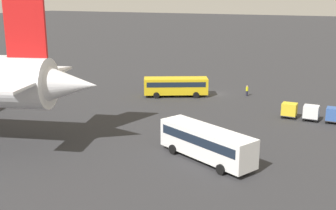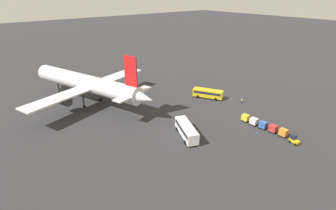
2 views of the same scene
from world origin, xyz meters
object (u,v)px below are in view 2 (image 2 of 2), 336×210
at_px(baggage_tug, 294,140).
at_px(cargo_cart_white, 254,121).
at_px(cargo_cart_red, 273,128).
at_px(airplane, 87,84).
at_px(shuttle_bus_far, 186,130).
at_px(worker_person, 242,101).
at_px(cargo_cart_yellow, 246,118).
at_px(shuttle_bus_near, 208,93).
at_px(cargo_cart_blue, 263,125).
at_px(cargo_cart_orange, 283,132).

bearing_deg(baggage_tug, cargo_cart_white, 5.81).
distance_m(cargo_cart_red, cargo_cart_white, 5.64).
xyz_separation_m(baggage_tug, cargo_cart_red, (6.19, -0.73, 0.25)).
xyz_separation_m(airplane, cargo_cart_red, (-49.25, -29.82, -5.75)).
relative_size(baggage_tug, cargo_cart_white, 1.24).
bearing_deg(baggage_tug, shuttle_bus_far, 51.56).
relative_size(airplane, cargo_cart_white, 25.29).
distance_m(airplane, cargo_cart_red, 57.86).
bearing_deg(shuttle_bus_far, airplane, 39.95).
bearing_deg(worker_person, baggage_tug, 155.85).
relative_size(worker_person, cargo_cart_yellow, 0.84).
bearing_deg(shuttle_bus_near, worker_person, 178.81).
height_order(cargo_cart_red, cargo_cart_yellow, same).
height_order(airplane, cargo_cart_white, airplane).
xyz_separation_m(airplane, baggage_tug, (-55.44, -29.09, -6.00)).
height_order(baggage_tug, cargo_cart_blue, baggage_tug).
distance_m(baggage_tug, cargo_cart_red, 6.24).
distance_m(worker_person, cargo_cart_yellow, 13.36).
bearing_deg(cargo_cart_orange, cargo_cart_white, 3.57).
relative_size(baggage_tug, worker_person, 1.46).
height_order(cargo_cart_orange, cargo_cart_blue, same).
relative_size(airplane, cargo_cart_red, 25.29).
bearing_deg(shuttle_bus_near, cargo_cart_yellow, 137.62).
height_order(shuttle_bus_near, cargo_cart_red, shuttle_bus_near).
distance_m(shuttle_bus_near, shuttle_bus_far, 27.83).
xyz_separation_m(baggage_tug, cargo_cart_yellow, (14.63, -0.36, 0.25)).
relative_size(cargo_cart_red, cargo_cart_yellow, 1.00).
xyz_separation_m(baggage_tug, worker_person, (23.35, -10.47, -0.07)).
xyz_separation_m(airplane, shuttle_bus_near, (-21.68, -34.22, -5.12)).
bearing_deg(baggage_tug, cargo_cart_orange, -6.92).
bearing_deg(cargo_cart_blue, cargo_cart_orange, -176.20).
xyz_separation_m(cargo_cart_blue, cargo_cart_yellow, (5.62, 0.14, 0.00)).
relative_size(shuttle_bus_near, cargo_cart_white, 5.07).
relative_size(cargo_cart_white, cargo_cart_yellow, 1.00).
distance_m(airplane, cargo_cart_yellow, 50.65).
xyz_separation_m(baggage_tug, cargo_cart_blue, (9.00, -0.49, 0.25)).
relative_size(airplane, shuttle_bus_far, 4.66).
distance_m(airplane, baggage_tug, 62.90).
bearing_deg(cargo_cart_orange, baggage_tug, 165.61).
relative_size(shuttle_bus_near, cargo_cart_red, 5.07).
bearing_deg(cargo_cart_red, cargo_cart_blue, 4.85).
bearing_deg(cargo_cart_orange, shuttle_bus_far, 50.92).
relative_size(worker_person, cargo_cart_white, 0.84).
xyz_separation_m(cargo_cart_orange, cargo_cart_red, (2.81, 0.13, 0.00)).
bearing_deg(shuttle_bus_far, cargo_cart_red, -100.14).
height_order(shuttle_bus_near, cargo_cart_white, shuttle_bus_near).
height_order(baggage_tug, cargo_cart_orange, baggage_tug).
bearing_deg(cargo_cart_white, airplane, 34.01).
bearing_deg(cargo_cart_yellow, shuttle_bus_near, -14.01).
xyz_separation_m(airplane, cargo_cart_yellow, (-40.81, -29.45, -5.75)).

